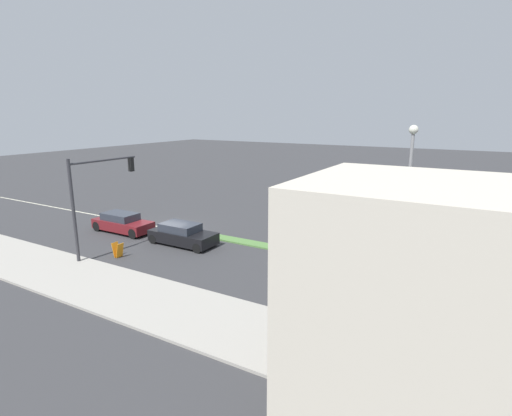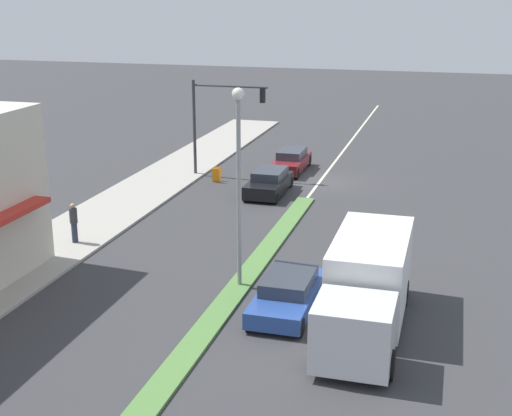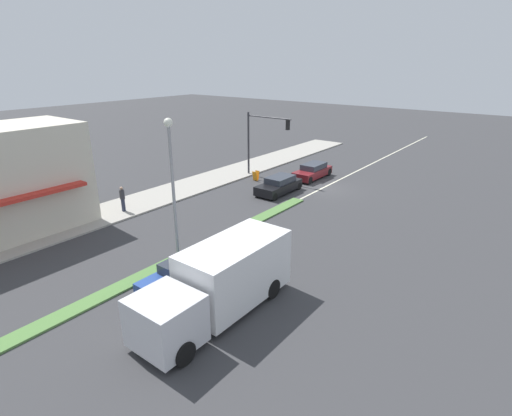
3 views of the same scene
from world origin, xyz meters
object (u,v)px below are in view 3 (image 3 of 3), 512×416
object	(u,v)px
pedestrian	(123,198)
delivery_truck	(221,281)
street_lamp	(172,173)
coupe_blue	(187,273)
warning_aframe_sign	(256,176)
suv_black	(279,185)
traffic_signal_main	(261,134)
sedan_maroon	(313,171)

from	to	relation	value
pedestrian	delivery_truck	bearing A→B (deg)	161.13
street_lamp	coupe_blue	bearing A→B (deg)	146.91
pedestrian	warning_aframe_sign	bearing A→B (deg)	-101.71
suv_black	coupe_blue	bearing A→B (deg)	107.26
delivery_truck	suv_black	bearing A→B (deg)	-64.06
coupe_blue	suv_black	size ratio (longest dim) A/B	1.06
street_lamp	coupe_blue	world-z (taller)	street_lamp
traffic_signal_main	street_lamp	bearing A→B (deg)	111.47
warning_aframe_sign	delivery_truck	distance (m)	19.75
traffic_signal_main	sedan_maroon	xyz separation A→B (m)	(-3.92, -2.51, -3.25)
pedestrian	delivery_truck	distance (m)	14.06
coupe_blue	pedestrian	bearing A→B (deg)	-20.39
traffic_signal_main	delivery_truck	distance (m)	21.00
delivery_truck	coupe_blue	distance (m)	3.00
delivery_truck	suv_black	distance (m)	16.48
traffic_signal_main	suv_black	size ratio (longest dim) A/B	1.31
traffic_signal_main	warning_aframe_sign	distance (m)	3.68
delivery_truck	coupe_blue	bearing A→B (deg)	-12.93
pedestrian	delivery_truck	world-z (taller)	delivery_truck
traffic_signal_main	pedestrian	size ratio (longest dim) A/B	3.16
traffic_signal_main	sedan_maroon	distance (m)	5.68
pedestrian	sedan_maroon	xyz separation A→B (m)	(-6.10, -15.62, -0.41)
warning_aframe_sign	delivery_truck	size ratio (longest dim) A/B	0.11
street_lamp	suv_black	xyz separation A→B (m)	(2.20, -12.73, -4.14)
street_lamp	coupe_blue	distance (m)	4.94
warning_aframe_sign	delivery_truck	world-z (taller)	delivery_truck
traffic_signal_main	warning_aframe_sign	xyz separation A→B (m)	(-0.30, 1.16, -3.47)
warning_aframe_sign	suv_black	bearing A→B (deg)	155.09
warning_aframe_sign	pedestrian	bearing A→B (deg)	78.29
pedestrian	coupe_blue	distance (m)	11.21
street_lamp	warning_aframe_sign	size ratio (longest dim) A/B	8.80
traffic_signal_main	delivery_truck	bearing A→B (deg)	122.23
pedestrian	delivery_truck	size ratio (longest dim) A/B	0.24
coupe_blue	suv_black	distance (m)	14.83
sedan_maroon	traffic_signal_main	bearing A→B (deg)	32.65
pedestrian	warning_aframe_sign	distance (m)	12.21
pedestrian	suv_black	distance (m)	11.94
street_lamp	coupe_blue	size ratio (longest dim) A/B	1.62
street_lamp	warning_aframe_sign	bearing A→B (deg)	-68.00
warning_aframe_sign	traffic_signal_main	bearing A→B (deg)	-75.41
warning_aframe_sign	delivery_truck	xyz separation A→B (m)	(-10.82, 16.49, 1.04)
sedan_maroon	street_lamp	bearing A→B (deg)	96.94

